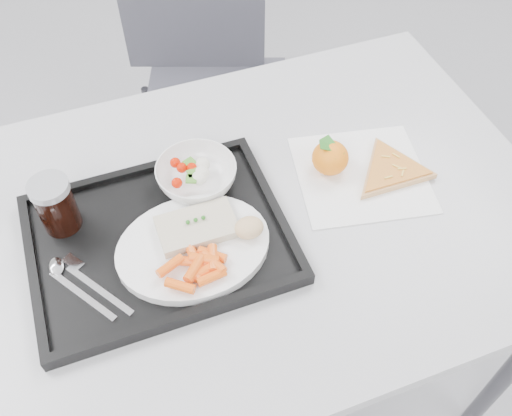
{
  "coord_description": "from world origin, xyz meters",
  "views": [
    {
      "loc": [
        -0.19,
        -0.33,
        1.59
      ],
      "look_at": [
        0.04,
        0.29,
        0.77
      ],
      "focal_mm": 40.0,
      "sensor_mm": 36.0,
      "label": 1
    }
  ],
  "objects_px": {
    "salad_bowl": "(197,176)",
    "cola_glass": "(56,204)",
    "tangerine": "(330,158)",
    "dinner_plate": "(193,247)",
    "pizza_slice": "(391,170)",
    "table": "(235,236)",
    "chair": "(207,67)",
    "tray": "(159,240)"
  },
  "relations": [
    {
      "from": "salad_bowl",
      "to": "table",
      "type": "bearing_deg",
      "value": -62.44
    },
    {
      "from": "salad_bowl",
      "to": "tangerine",
      "type": "relative_size",
      "value": 1.86
    },
    {
      "from": "tray",
      "to": "salad_bowl",
      "type": "relative_size",
      "value": 2.96
    },
    {
      "from": "chair",
      "to": "salad_bowl",
      "type": "bearing_deg",
      "value": -107.54
    },
    {
      "from": "tangerine",
      "to": "tray",
      "type": "bearing_deg",
      "value": -171.31
    },
    {
      "from": "chair",
      "to": "dinner_plate",
      "type": "height_order",
      "value": "chair"
    },
    {
      "from": "cola_glass",
      "to": "salad_bowl",
      "type": "bearing_deg",
      "value": 1.6
    },
    {
      "from": "dinner_plate",
      "to": "table",
      "type": "bearing_deg",
      "value": 32.56
    },
    {
      "from": "chair",
      "to": "dinner_plate",
      "type": "xyz_separation_m",
      "value": [
        -0.25,
        -0.77,
        0.24
      ]
    },
    {
      "from": "dinner_plate",
      "to": "salad_bowl",
      "type": "bearing_deg",
      "value": 70.7
    },
    {
      "from": "chair",
      "to": "salad_bowl",
      "type": "xyz_separation_m",
      "value": [
        -0.2,
        -0.63,
        0.25
      ]
    },
    {
      "from": "tray",
      "to": "cola_glass",
      "type": "relative_size",
      "value": 4.17
    },
    {
      "from": "dinner_plate",
      "to": "cola_glass",
      "type": "distance_m",
      "value": 0.25
    },
    {
      "from": "tray",
      "to": "dinner_plate",
      "type": "relative_size",
      "value": 1.67
    },
    {
      "from": "tray",
      "to": "dinner_plate",
      "type": "height_order",
      "value": "dinner_plate"
    },
    {
      "from": "dinner_plate",
      "to": "chair",
      "type": "bearing_deg",
      "value": 72.12
    },
    {
      "from": "tangerine",
      "to": "table",
      "type": "bearing_deg",
      "value": -169.07
    },
    {
      "from": "tray",
      "to": "pizza_slice",
      "type": "distance_m",
      "value": 0.47
    },
    {
      "from": "table",
      "to": "chair",
      "type": "bearing_deg",
      "value": 77.77
    },
    {
      "from": "cola_glass",
      "to": "tray",
      "type": "bearing_deg",
      "value": -30.73
    },
    {
      "from": "table",
      "to": "salad_bowl",
      "type": "relative_size",
      "value": 7.89
    },
    {
      "from": "tray",
      "to": "salad_bowl",
      "type": "height_order",
      "value": "salad_bowl"
    },
    {
      "from": "salad_bowl",
      "to": "tangerine",
      "type": "distance_m",
      "value": 0.26
    },
    {
      "from": "tray",
      "to": "cola_glass",
      "type": "distance_m",
      "value": 0.19
    },
    {
      "from": "salad_bowl",
      "to": "tangerine",
      "type": "bearing_deg",
      "value": -9.5
    },
    {
      "from": "tray",
      "to": "dinner_plate",
      "type": "xyz_separation_m",
      "value": [
        0.05,
        -0.05,
        0.02
      ]
    },
    {
      "from": "table",
      "to": "dinner_plate",
      "type": "relative_size",
      "value": 4.44
    },
    {
      "from": "tangerine",
      "to": "salad_bowl",
      "type": "bearing_deg",
      "value": 170.5
    },
    {
      "from": "cola_glass",
      "to": "dinner_plate",
      "type": "bearing_deg",
      "value": -34.03
    },
    {
      "from": "salad_bowl",
      "to": "cola_glass",
      "type": "relative_size",
      "value": 1.41
    },
    {
      "from": "tangerine",
      "to": "pizza_slice",
      "type": "height_order",
      "value": "tangerine"
    },
    {
      "from": "tangerine",
      "to": "dinner_plate",
      "type": "bearing_deg",
      "value": -161.74
    },
    {
      "from": "salad_bowl",
      "to": "pizza_slice",
      "type": "bearing_deg",
      "value": -14.38
    },
    {
      "from": "dinner_plate",
      "to": "pizza_slice",
      "type": "distance_m",
      "value": 0.42
    },
    {
      "from": "salad_bowl",
      "to": "pizza_slice",
      "type": "xyz_separation_m",
      "value": [
        0.37,
        -0.09,
        -0.03
      ]
    },
    {
      "from": "cola_glass",
      "to": "pizza_slice",
      "type": "bearing_deg",
      "value": -7.98
    },
    {
      "from": "pizza_slice",
      "to": "cola_glass",
      "type": "bearing_deg",
      "value": 172.02
    },
    {
      "from": "tangerine",
      "to": "cola_glass",
      "type": "bearing_deg",
      "value": 175.98
    },
    {
      "from": "dinner_plate",
      "to": "pizza_slice",
      "type": "height_order",
      "value": "dinner_plate"
    },
    {
      "from": "table",
      "to": "pizza_slice",
      "type": "bearing_deg",
      "value": -1.79
    },
    {
      "from": "dinner_plate",
      "to": "pizza_slice",
      "type": "bearing_deg",
      "value": 6.85
    },
    {
      "from": "cola_glass",
      "to": "pizza_slice",
      "type": "relative_size",
      "value": 0.41
    }
  ]
}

